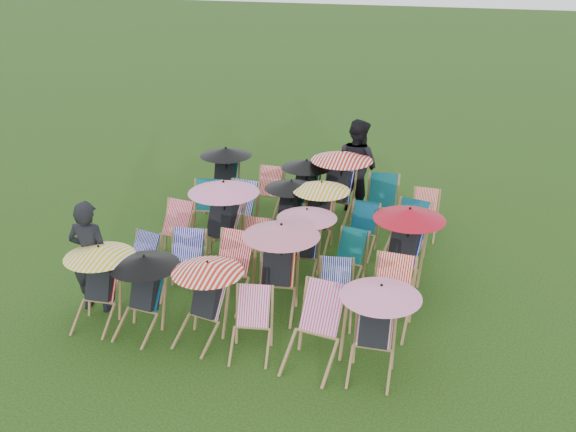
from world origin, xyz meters
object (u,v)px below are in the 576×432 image
(deckchair_0, at_px, (97,284))
(deckchair_29, at_px, (424,215))
(deckchair_5, at_px, (375,329))
(person_rear, at_px, (357,166))
(person_left, at_px, (91,257))

(deckchair_0, height_order, deckchair_29, deckchair_0)
(deckchair_5, xyz_separation_m, deckchair_29, (0.09, 4.50, -0.24))
(deckchair_0, distance_m, deckchair_5, 4.05)
(deckchair_0, bearing_deg, person_rear, 58.73)
(person_rear, bearing_deg, deckchair_0, 93.42)
(deckchair_29, height_order, person_rear, person_rear)
(deckchair_29, relative_size, person_rear, 0.43)
(person_left, bearing_deg, deckchair_29, -141.07)
(deckchair_5, height_order, deckchair_29, deckchair_5)
(deckchair_5, height_order, person_left, person_left)
(deckchair_29, xyz_separation_m, person_rear, (-1.50, 0.85, 0.55))
(deckchair_0, xyz_separation_m, person_rear, (2.64, 5.41, 0.34))
(person_left, xyz_separation_m, person_rear, (2.92, 5.10, 0.08))
(deckchair_0, xyz_separation_m, person_left, (-0.28, 0.31, 0.26))
(deckchair_5, xyz_separation_m, person_rear, (-1.40, 5.35, 0.32))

